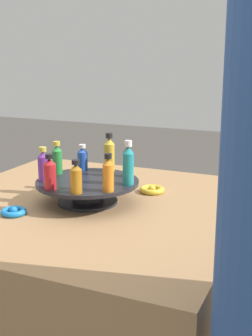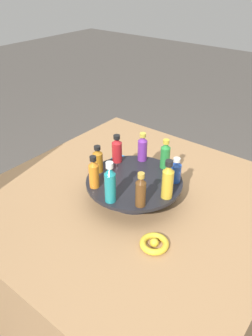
{
  "view_description": "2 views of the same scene",
  "coord_description": "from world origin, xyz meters",
  "px_view_note": "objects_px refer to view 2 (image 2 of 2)",
  "views": [
    {
      "loc": [
        -0.74,
        1.36,
        1.27
      ],
      "look_at": [
        -0.21,
        0.15,
        0.94
      ],
      "focal_mm": 50.0,
      "sensor_mm": 36.0,
      "label": 1
    },
    {
      "loc": [
        -0.8,
        -0.59,
        1.51
      ],
      "look_at": [
        -0.03,
        0.02,
        0.89
      ],
      "focal_mm": 35.0,
      "sensor_mm": 36.0,
      "label": 2
    }
  ],
  "objects_px": {
    "bottle_purple": "(142,148)",
    "ribbon_bow_blue": "(120,161)",
    "bottle_green": "(165,155)",
    "bottle_brown": "(141,191)",
    "bottle_teal": "(110,184)",
    "bottle_amber": "(98,160)",
    "ribbon_bow_gold": "(154,244)",
    "display_stand": "(134,186)",
    "bottle_gold": "(168,181)",
    "bottle_red": "(117,149)",
    "bottle_blue": "(176,171)",
    "bottle_orange": "(94,173)"
  },
  "relations": [
    {
      "from": "ribbon_bow_blue",
      "to": "display_stand",
      "type": "bearing_deg",
      "value": -128.61
    },
    {
      "from": "display_stand",
      "to": "bottle_amber",
      "type": "xyz_separation_m",
      "value": [
        -0.04,
        0.14,
        0.08
      ]
    },
    {
      "from": "bottle_purple",
      "to": "ribbon_bow_blue",
      "type": "xyz_separation_m",
      "value": [
        0.03,
        0.14,
        -0.12
      ]
    },
    {
      "from": "bottle_teal",
      "to": "bottle_red",
      "type": "bearing_deg",
      "value": 34.85
    },
    {
      "from": "display_stand",
      "to": "bottle_amber",
      "type": "bearing_deg",
      "value": 104.85
    },
    {
      "from": "bottle_red",
      "to": "bottle_amber",
      "type": "distance_m",
      "value": 0.1
    },
    {
      "from": "bottle_purple",
      "to": "bottle_orange",
      "type": "distance_m",
      "value": 0.26
    },
    {
      "from": "bottle_teal",
      "to": "bottle_gold",
      "type": "relative_size",
      "value": 1.04
    },
    {
      "from": "bottle_gold",
      "to": "ribbon_bow_blue",
      "type": "relative_size",
      "value": 1.71
    },
    {
      "from": "bottle_blue",
      "to": "bottle_orange",
      "type": "distance_m",
      "value": 0.29
    },
    {
      "from": "bottle_teal",
      "to": "ribbon_bow_blue",
      "type": "distance_m",
      "value": 0.4
    },
    {
      "from": "bottle_green",
      "to": "bottle_amber",
      "type": "relative_size",
      "value": 1.11
    },
    {
      "from": "bottle_purple",
      "to": "bottle_red",
      "type": "xyz_separation_m",
      "value": [
        -0.07,
        0.07,
        -0.0
      ]
    },
    {
      "from": "bottle_orange",
      "to": "bottle_red",
      "type": "bearing_deg",
      "value": 14.85
    },
    {
      "from": "bottle_gold",
      "to": "ribbon_bow_gold",
      "type": "bearing_deg",
      "value": -159.65
    },
    {
      "from": "bottle_brown",
      "to": "bottle_gold",
      "type": "height_order",
      "value": "bottle_gold"
    },
    {
      "from": "bottle_teal",
      "to": "bottle_blue",
      "type": "distance_m",
      "value": 0.26
    },
    {
      "from": "bottle_gold",
      "to": "bottle_brown",
      "type": "bearing_deg",
      "value": 154.85
    },
    {
      "from": "bottle_gold",
      "to": "bottle_orange",
      "type": "bearing_deg",
      "value": 114.85
    },
    {
      "from": "bottle_green",
      "to": "ribbon_bow_gold",
      "type": "distance_m",
      "value": 0.37
    },
    {
      "from": "display_stand",
      "to": "bottle_teal",
      "type": "distance_m",
      "value": 0.18
    },
    {
      "from": "bottle_blue",
      "to": "ribbon_bow_blue",
      "type": "height_order",
      "value": "bottle_blue"
    },
    {
      "from": "bottle_green",
      "to": "bottle_amber",
      "type": "distance_m",
      "value": 0.26
    },
    {
      "from": "bottle_brown",
      "to": "bottle_gold",
      "type": "bearing_deg",
      "value": -25.15
    },
    {
      "from": "bottle_purple",
      "to": "bottle_orange",
      "type": "height_order",
      "value": "bottle_orange"
    },
    {
      "from": "display_stand",
      "to": "ribbon_bow_gold",
      "type": "height_order",
      "value": "display_stand"
    },
    {
      "from": "display_stand",
      "to": "bottle_red",
      "type": "height_order",
      "value": "bottle_red"
    },
    {
      "from": "bottle_gold",
      "to": "bottle_green",
      "type": "distance_m",
      "value": 0.19
    },
    {
      "from": "bottle_brown",
      "to": "bottle_green",
      "type": "height_order",
      "value": "bottle_brown"
    },
    {
      "from": "bottle_green",
      "to": "bottle_purple",
      "type": "relative_size",
      "value": 1.0
    },
    {
      "from": "display_stand",
      "to": "bottle_gold",
      "type": "relative_size",
      "value": 2.49
    },
    {
      "from": "bottle_purple",
      "to": "bottle_teal",
      "type": "bearing_deg",
      "value": -165.15
    },
    {
      "from": "bottle_green",
      "to": "bottle_orange",
      "type": "bearing_deg",
      "value": 154.85
    },
    {
      "from": "bottle_blue",
      "to": "bottle_amber",
      "type": "distance_m",
      "value": 0.29
    },
    {
      "from": "bottle_green",
      "to": "bottle_red",
      "type": "distance_m",
      "value": 0.19
    },
    {
      "from": "bottle_gold",
      "to": "bottle_blue",
      "type": "bearing_deg",
      "value": 14.85
    },
    {
      "from": "ribbon_bow_gold",
      "to": "bottle_green",
      "type": "bearing_deg",
      "value": 28.27
    },
    {
      "from": "bottle_brown",
      "to": "ribbon_bow_blue",
      "type": "bearing_deg",
      "value": 49.01
    },
    {
      "from": "bottle_amber",
      "to": "ribbon_bow_gold",
      "type": "relative_size",
      "value": 1.16
    },
    {
      "from": "bottle_brown",
      "to": "bottle_orange",
      "type": "relative_size",
      "value": 1.01
    },
    {
      "from": "display_stand",
      "to": "bottle_red",
      "type": "xyz_separation_m",
      "value": [
        0.06,
        0.13,
        0.08
      ]
    },
    {
      "from": "bottle_gold",
      "to": "bottle_green",
      "type": "bearing_deg",
      "value": 34.85
    },
    {
      "from": "bottle_brown",
      "to": "bottle_purple",
      "type": "relative_size",
      "value": 1.05
    },
    {
      "from": "bottle_green",
      "to": "ribbon_bow_blue",
      "type": "distance_m",
      "value": 0.27
    },
    {
      "from": "bottle_orange",
      "to": "display_stand",
      "type": "bearing_deg",
      "value": -35.15
    },
    {
      "from": "bottle_gold",
      "to": "bottle_teal",
      "type": "bearing_deg",
      "value": 134.85
    },
    {
      "from": "bottle_teal",
      "to": "bottle_orange",
      "type": "bearing_deg",
      "value": 74.85
    },
    {
      "from": "bottle_gold",
      "to": "ribbon_bow_gold",
      "type": "relative_size",
      "value": 1.54
    },
    {
      "from": "bottle_teal",
      "to": "bottle_brown",
      "type": "relative_size",
      "value": 1.2
    },
    {
      "from": "bottle_gold",
      "to": "bottle_orange",
      "type": "distance_m",
      "value": 0.26
    }
  ]
}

